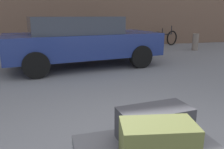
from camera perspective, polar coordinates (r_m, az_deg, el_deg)
The scene contains 7 objects.
duffel_bag_olive_stacked_top at distance 1.88m, azimuth 11.50°, elevation -16.29°, with size 0.58×0.32×0.31m, color #4C5128.
duffel_bag_charcoal_front_right at distance 2.17m, azimuth 10.72°, elevation -12.03°, with size 0.67×0.32×0.30m, color #2D2D33.
parked_car at distance 6.59m, azimuth -7.76°, elevation 8.60°, with size 4.50×2.36×1.42m.
bicycle_leaning at distance 11.22m, azimuth 13.24°, elevation 8.90°, with size 1.67×0.67×0.96m.
bollard_kerb_near at distance 8.87m, azimuth 4.21°, elevation 7.61°, with size 0.25×0.25×0.70m, color #72665B.
bollard_kerb_mid at distance 9.36m, azimuth 11.40°, elevation 7.74°, with size 0.25×0.25×0.70m, color #72665B.
bollard_kerb_far at distance 10.28m, azimuth 20.35°, elevation 7.73°, with size 0.25×0.25×0.70m, color #72665B.
Camera 1 is at (-0.78, -1.60, 1.46)m, focal length 36.08 mm.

